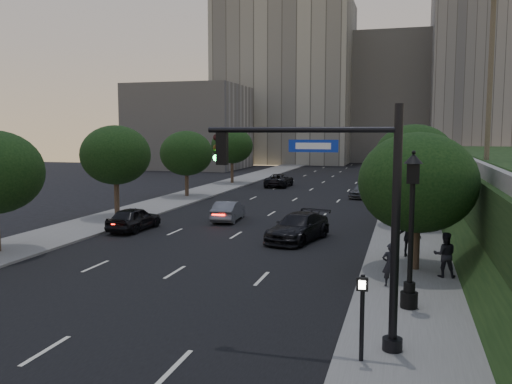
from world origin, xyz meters
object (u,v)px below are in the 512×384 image
(sedan_near_left, at_px, (134,219))
(pedestrian_a, at_px, (390,265))
(street_lamp, at_px, (411,237))
(sedan_near_right, at_px, (298,227))
(traffic_signal_mast, at_px, (355,225))
(sedan_far_right, at_px, (364,191))
(pedestrian_b, at_px, (445,255))
(sedan_mid_left, at_px, (228,211))
(sedan_far_left, at_px, (279,180))
(pedestrian_c, at_px, (409,237))

(sedan_near_left, height_order, pedestrian_a, pedestrian_a)
(street_lamp, distance_m, sedan_near_right, 12.79)
(traffic_signal_mast, height_order, sedan_far_right, traffic_signal_mast)
(sedan_near_left, relative_size, sedan_far_right, 1.06)
(pedestrian_b, bearing_deg, sedan_mid_left, -44.52)
(sedan_mid_left, bearing_deg, street_lamp, 121.71)
(sedan_near_left, relative_size, sedan_mid_left, 1.04)
(sedan_far_left, distance_m, sedan_far_right, 12.94)
(sedan_near_right, bearing_deg, street_lamp, -47.43)
(street_lamp, distance_m, sedan_far_right, 32.84)
(sedan_far_left, relative_size, sedan_near_right, 0.99)
(sedan_mid_left, height_order, sedan_far_right, sedan_far_right)
(street_lamp, height_order, sedan_far_right, street_lamp)
(sedan_near_left, xyz_separation_m, sedan_mid_left, (4.59, 5.13, -0.05))
(pedestrian_b, bearing_deg, sedan_far_right, -81.88)
(sedan_near_right, height_order, pedestrian_c, pedestrian_c)
(pedestrian_a, bearing_deg, street_lamp, 91.00)
(pedestrian_c, bearing_deg, street_lamp, 95.55)
(sedan_near_right, relative_size, pedestrian_c, 2.87)
(sedan_far_left, height_order, pedestrian_a, pedestrian_a)
(sedan_mid_left, relative_size, pedestrian_c, 2.28)
(street_lamp, relative_size, pedestrian_a, 3.26)
(sedan_near_right, distance_m, pedestrian_b, 9.99)
(sedan_near_left, bearing_deg, street_lamp, 147.91)
(traffic_signal_mast, distance_m, sedan_near_right, 16.00)
(traffic_signal_mast, height_order, sedan_mid_left, traffic_signal_mast)
(traffic_signal_mast, relative_size, sedan_near_left, 1.56)
(sedan_far_right, bearing_deg, traffic_signal_mast, -69.63)
(sedan_far_right, relative_size, pedestrian_c, 2.22)
(traffic_signal_mast, relative_size, sedan_far_right, 1.66)
(pedestrian_b, bearing_deg, pedestrian_a, 39.45)
(sedan_mid_left, bearing_deg, traffic_signal_mast, 112.78)
(traffic_signal_mast, bearing_deg, sedan_mid_left, 117.21)
(traffic_signal_mast, distance_m, sedan_far_right, 36.72)
(sedan_near_left, bearing_deg, sedan_mid_left, -129.39)
(traffic_signal_mast, xyz_separation_m, street_lamp, (1.56, 3.97, -1.04))
(pedestrian_a, bearing_deg, sedan_near_left, -44.16)
(sedan_far_left, bearing_deg, pedestrian_b, 113.47)
(sedan_far_right, bearing_deg, pedestrian_a, -67.24)
(sedan_near_right, distance_m, pedestrian_a, 10.08)
(pedestrian_a, relative_size, pedestrian_c, 0.91)
(street_lamp, distance_m, sedan_far_left, 43.08)
(sedan_near_right, bearing_deg, sedan_far_left, 118.88)
(sedan_near_left, xyz_separation_m, sedan_far_right, (12.76, 21.02, -0.05))
(sedan_mid_left, bearing_deg, pedestrian_c, 140.40)
(sedan_near_left, distance_m, sedan_far_left, 29.28)
(sedan_near_left, distance_m, pedestrian_b, 19.49)
(pedestrian_c, bearing_deg, pedestrian_b, 117.82)
(sedan_near_left, xyz_separation_m, pedestrian_a, (16.01, -8.96, 0.25))
(pedestrian_a, bearing_deg, sedan_far_left, -85.67)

